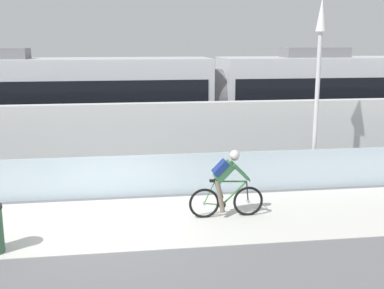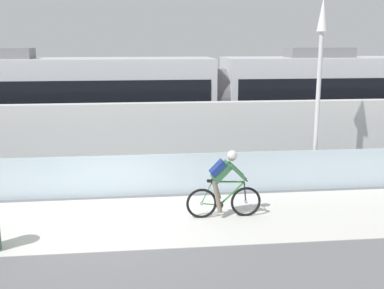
% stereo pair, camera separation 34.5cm
% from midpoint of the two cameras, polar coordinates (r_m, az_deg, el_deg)
% --- Properties ---
extents(ground_plane, '(200.00, 200.00, 0.00)m').
position_cam_midpoint_polar(ground_plane, '(11.17, -11.07, -9.22)').
color(ground_plane, slate).
extents(bike_path_deck, '(32.00, 3.20, 0.01)m').
position_cam_midpoint_polar(bike_path_deck, '(11.17, -11.07, -9.19)').
color(bike_path_deck, silver).
rests_on(bike_path_deck, ground).
extents(glass_parapet, '(32.00, 0.05, 1.11)m').
position_cam_midpoint_polar(glass_parapet, '(12.74, -10.78, -3.84)').
color(glass_parapet, silver).
rests_on(glass_parapet, ground).
extents(concrete_barrier_wall, '(32.00, 0.36, 2.26)m').
position_cam_midpoint_polar(concrete_barrier_wall, '(14.35, -10.56, 0.35)').
color(concrete_barrier_wall, silver).
rests_on(concrete_barrier_wall, ground).
extents(tram_rail_near, '(32.00, 0.08, 0.01)m').
position_cam_midpoint_polar(tram_rail_near, '(17.02, -10.08, -1.62)').
color(tram_rail_near, '#595654').
rests_on(tram_rail_near, ground).
extents(tram_rail_far, '(32.00, 0.08, 0.01)m').
position_cam_midpoint_polar(tram_rail_far, '(18.42, -9.95, -0.55)').
color(tram_rail_far, '#595654').
rests_on(tram_rail_far, ground).
extents(tram, '(22.56, 2.54, 3.81)m').
position_cam_midpoint_polar(tram, '(17.64, 2.14, 5.30)').
color(tram, silver).
rests_on(tram, ground).
extents(cyclist_on_bike, '(1.77, 0.58, 1.61)m').
position_cam_midpoint_polar(cyclist_on_bike, '(11.08, 3.24, -4.79)').
color(cyclist_on_bike, black).
rests_on(cyclist_on_bike, ground).
extents(lamp_post_antenna, '(0.28, 0.28, 5.20)m').
position_cam_midpoint_polar(lamp_post_antenna, '(13.55, 14.21, 8.73)').
color(lamp_post_antenna, gray).
rests_on(lamp_post_antenna, ground).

